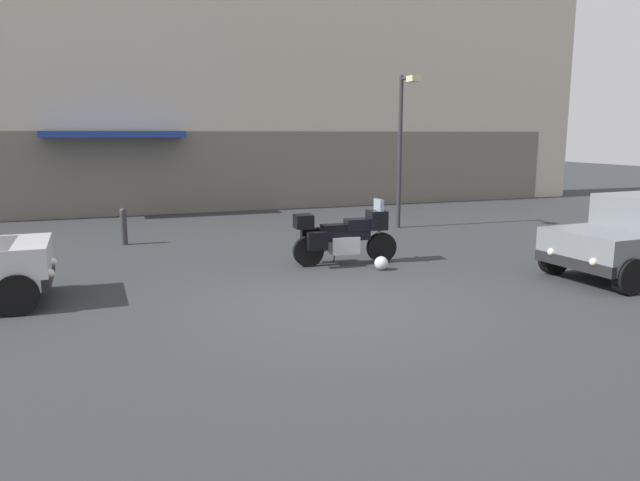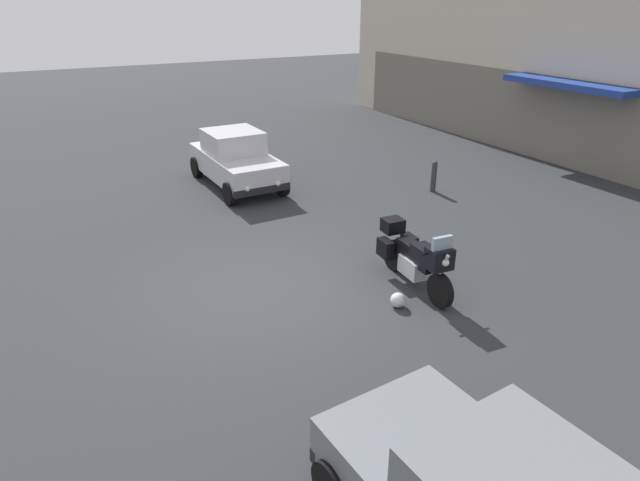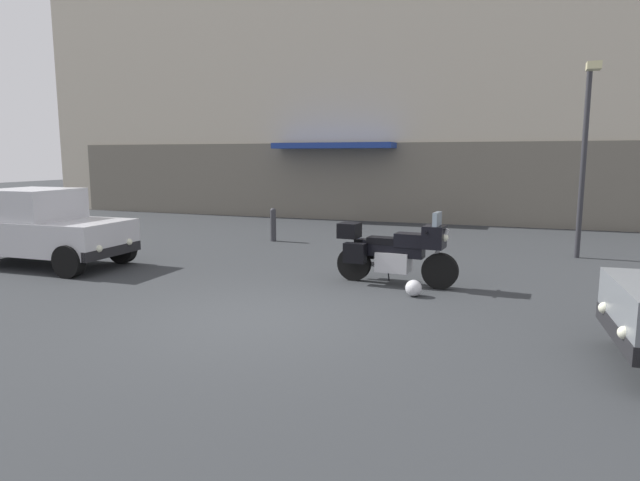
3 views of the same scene
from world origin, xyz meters
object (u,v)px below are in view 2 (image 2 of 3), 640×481
object	(u,v)px
bollard_curbside	(434,175)
helmet	(398,300)
car_hatchback_near	(236,159)
motorcycle	(415,257)

from	to	relation	value
bollard_curbside	helmet	bearing A→B (deg)	-44.88
helmet	car_hatchback_near	world-z (taller)	car_hatchback_near
motorcycle	helmet	size ratio (longest dim) A/B	8.09
car_hatchback_near	motorcycle	bearing A→B (deg)	5.47
bollard_curbside	car_hatchback_near	bearing A→B (deg)	-124.06
motorcycle	car_hatchback_near	world-z (taller)	car_hatchback_near
helmet	motorcycle	bearing A→B (deg)	124.35
helmet	bollard_curbside	size ratio (longest dim) A/B	0.30
car_hatchback_near	bollard_curbside	xyz separation A→B (m)	(3.26, 4.82, -0.32)
motorcycle	car_hatchback_near	distance (m)	7.55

